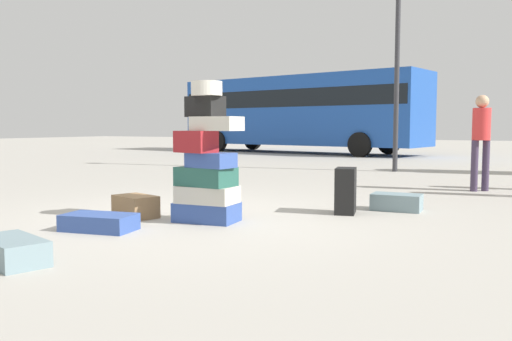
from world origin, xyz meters
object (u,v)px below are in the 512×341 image
object	(u,v)px
suitcase_black_upright_blue	(346,191)
person_tourist_with_camera	(481,134)
parked_bus	(299,109)
suitcase_tower	(207,166)
suitcase_slate_right_side	(12,251)
suitcase_brown_white_trunk	(136,206)
suitcase_slate_foreground_near	(397,202)
suitcase_navy_left_side	(99,222)

from	to	relation	value
suitcase_black_upright_blue	person_tourist_with_camera	xyz separation A→B (m)	(1.25, 3.39, 0.70)
parked_bus	suitcase_tower	bearing A→B (deg)	-60.03
suitcase_slate_right_side	person_tourist_with_camera	bearing A→B (deg)	85.64
suitcase_slate_right_side	suitcase_brown_white_trunk	xyz separation A→B (m)	(-0.60, 2.20, 0.03)
suitcase_slate_foreground_near	suitcase_brown_white_trunk	bearing A→B (deg)	-145.36
suitcase_slate_foreground_near	suitcase_navy_left_side	bearing A→B (deg)	-133.35
suitcase_slate_foreground_near	suitcase_black_upright_blue	xyz separation A→B (m)	(-0.51, -0.58, 0.18)
suitcase_slate_foreground_near	suitcase_brown_white_trunk	distance (m)	3.40
suitcase_brown_white_trunk	suitcase_black_upright_blue	world-z (taller)	suitcase_black_upright_blue
suitcase_slate_foreground_near	person_tourist_with_camera	bearing A→B (deg)	72.27
parked_bus	suitcase_navy_left_side	bearing A→B (deg)	-63.42
suitcase_black_upright_blue	person_tourist_with_camera	world-z (taller)	person_tourist_with_camera
suitcase_tower	suitcase_slate_right_side	distance (m)	2.43
suitcase_slate_foreground_near	suitcase_slate_right_side	distance (m)	4.76
suitcase_slate_right_side	suitcase_black_upright_blue	world-z (taller)	suitcase_black_upright_blue
suitcase_navy_left_side	suitcase_tower	bearing A→B (deg)	42.09
suitcase_brown_white_trunk	suitcase_black_upright_blue	bearing A→B (deg)	52.41
suitcase_tower	suitcase_navy_left_side	world-z (taller)	suitcase_tower
suitcase_tower	suitcase_navy_left_side	size ratio (longest dim) A/B	2.15
suitcase_tower	suitcase_navy_left_side	distance (m)	1.35
suitcase_slate_right_side	person_tourist_with_camera	distance (m)	7.69
suitcase_tower	suitcase_brown_white_trunk	size ratio (longest dim) A/B	2.98
suitcase_tower	suitcase_brown_white_trunk	world-z (taller)	suitcase_tower
suitcase_tower	suitcase_slate_foreground_near	distance (m)	2.66
suitcase_slate_foreground_near	suitcase_slate_right_side	xyz separation A→B (m)	(-2.09, -4.28, -0.01)
parked_bus	suitcase_brown_white_trunk	bearing A→B (deg)	-63.31
person_tourist_with_camera	suitcase_tower	bearing A→B (deg)	21.04
suitcase_navy_left_side	person_tourist_with_camera	distance (m)	6.63
suitcase_black_upright_blue	suitcase_brown_white_trunk	bearing A→B (deg)	-159.15
parked_bus	suitcase_black_upright_blue	bearing A→B (deg)	-54.24
suitcase_slate_foreground_near	suitcase_slate_right_side	bearing A→B (deg)	-119.04
suitcase_black_upright_blue	parked_bus	bearing A→B (deg)	102.09
suitcase_tower	suitcase_slate_foreground_near	bearing A→B (deg)	48.20
suitcase_black_upright_blue	parked_bus	distance (m)	16.04
person_tourist_with_camera	suitcase_navy_left_side	bearing A→B (deg)	19.26
suitcase_slate_foreground_near	suitcase_navy_left_side	size ratio (longest dim) A/B	0.84
suitcase_navy_left_side	person_tourist_with_camera	bearing A→B (deg)	49.91
suitcase_slate_right_side	suitcase_black_upright_blue	distance (m)	4.03
suitcase_black_upright_blue	parked_bus	size ratio (longest dim) A/B	0.05
suitcase_navy_left_side	parked_bus	xyz separation A→B (m)	(-5.02, 16.71, 1.75)
suitcase_brown_white_trunk	parked_bus	size ratio (longest dim) A/B	0.05
suitcase_brown_white_trunk	parked_bus	xyz separation A→B (m)	(-4.80, 15.87, 1.70)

